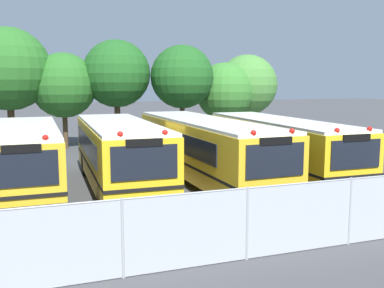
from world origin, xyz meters
TOP-DOWN VIEW (x-y plane):
  - ground_plane at (0.00, 0.00)m, footprint 160.00×160.00m
  - school_bus_0 at (-5.42, 0.05)m, footprint 2.46×9.26m
  - school_bus_1 at (-1.91, -0.13)m, footprint 2.71×9.63m
  - school_bus_2 at (1.72, -0.20)m, footprint 2.81×11.57m
  - school_bus_3 at (5.35, -0.18)m, footprint 2.66×10.66m
  - tree_1 at (-6.47, 11.76)m, footprint 5.05×5.05m
  - tree_2 at (-3.21, 11.58)m, footprint 4.11×4.11m
  - tree_3 at (0.13, 11.30)m, footprint 4.37×4.37m
  - tree_4 at (4.19, 10.15)m, footprint 4.15×4.15m
  - tree_5 at (7.67, 11.27)m, footprint 4.10×4.10m
  - tree_6 at (9.65, 11.97)m, footprint 4.45×4.45m
  - chainlink_fence at (-0.40, -8.46)m, footprint 17.83×0.07m

SIDE VIEW (x-z plane):
  - ground_plane at x=0.00m, z-range 0.00..0.00m
  - chainlink_fence at x=-0.40m, z-range 0.04..1.82m
  - school_bus_3 at x=5.35m, z-range 0.07..2.75m
  - school_bus_0 at x=-5.42m, z-range 0.07..2.79m
  - school_bus_1 at x=-1.91m, z-range 0.07..2.84m
  - school_bus_2 at x=1.72m, z-range 0.07..2.86m
  - tree_5 at x=7.67m, z-range 0.84..6.47m
  - tree_6 at x=9.65m, z-range 0.83..7.09m
  - tree_2 at x=-3.21m, z-range 1.02..7.11m
  - tree_4 at x=4.19m, z-range 1.27..7.93m
  - tree_3 at x=0.13m, z-range 1.28..8.24m
  - tree_1 at x=-6.47m, z-range 1.30..8.84m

